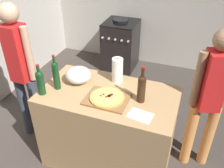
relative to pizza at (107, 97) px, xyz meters
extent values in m
cube|color=#3F3833|center=(-0.21, 1.01, -0.96)|extent=(4.18, 3.78, 0.02)
cube|color=tan|center=(-0.03, 0.10, -0.49)|extent=(1.35, 0.76, 0.92)
cube|color=olive|center=(0.00, 0.00, -0.02)|extent=(0.40, 0.32, 0.02)
cylinder|color=tan|center=(0.00, 0.00, 0.00)|extent=(0.33, 0.33, 0.02)
cylinder|color=#EAC660|center=(0.00, 0.00, 0.01)|extent=(0.29, 0.29, 0.00)
cylinder|color=maroon|center=(0.01, 0.01, 0.01)|extent=(0.03, 0.03, 0.01)
cylinder|color=maroon|center=(0.02, 0.00, 0.01)|extent=(0.03, 0.03, 0.01)
cylinder|color=maroon|center=(-0.04, 0.01, 0.01)|extent=(0.02, 0.02, 0.01)
cylinder|color=maroon|center=(-0.06, -0.01, 0.01)|extent=(0.02, 0.02, 0.01)
cylinder|color=maroon|center=(0.02, 0.02, 0.01)|extent=(0.03, 0.03, 0.01)
cylinder|color=maroon|center=(0.00, -0.01, 0.01)|extent=(0.02, 0.02, 0.01)
cylinder|color=maroon|center=(0.03, 0.04, 0.01)|extent=(0.03, 0.03, 0.01)
cylinder|color=#B2B2B7|center=(-0.40, 0.19, -0.03)|extent=(0.11, 0.11, 0.01)
ellipsoid|color=silver|center=(-0.40, 0.19, 0.05)|extent=(0.27, 0.27, 0.16)
cylinder|color=white|center=(-0.02, 0.35, 0.10)|extent=(0.11, 0.11, 0.26)
cylinder|color=#997551|center=(-0.02, 0.35, 0.10)|extent=(0.03, 0.03, 0.27)
cylinder|color=#143819|center=(-0.54, 0.01, 0.10)|extent=(0.07, 0.07, 0.27)
sphere|color=#143819|center=(-0.54, 0.01, 0.23)|extent=(0.07, 0.07, 0.07)
cylinder|color=#143819|center=(-0.54, 0.01, 0.29)|extent=(0.03, 0.03, 0.07)
cylinder|color=maroon|center=(-0.54, 0.01, 0.33)|extent=(0.03, 0.03, 0.01)
cylinder|color=#143819|center=(-0.64, -0.12, 0.08)|extent=(0.07, 0.07, 0.22)
sphere|color=#143819|center=(-0.64, -0.12, 0.19)|extent=(0.07, 0.07, 0.07)
cylinder|color=#143819|center=(-0.64, -0.12, 0.24)|extent=(0.03, 0.03, 0.07)
cylinder|color=maroon|center=(-0.64, -0.12, 0.28)|extent=(0.03, 0.03, 0.01)
cylinder|color=#331E0F|center=(0.30, 0.10, 0.09)|extent=(0.08, 0.08, 0.23)
sphere|color=#331E0F|center=(0.30, 0.10, 0.20)|extent=(0.08, 0.08, 0.08)
cylinder|color=#331E0F|center=(0.30, 0.10, 0.28)|extent=(0.03, 0.03, 0.10)
cylinder|color=maroon|center=(0.30, 0.10, 0.33)|extent=(0.03, 0.03, 0.01)
cube|color=white|center=(0.35, -0.11, -0.03)|extent=(0.23, 0.18, 0.00)
cube|color=black|center=(-0.61, 2.25, -0.52)|extent=(0.58, 0.59, 0.85)
cube|color=black|center=(-0.61, 2.25, -0.09)|extent=(0.58, 0.59, 0.02)
cylinder|color=silver|center=(-0.84, 1.94, -0.28)|extent=(0.04, 0.02, 0.04)
cylinder|color=silver|center=(-0.73, 1.94, -0.28)|extent=(0.04, 0.02, 0.04)
cylinder|color=silver|center=(-0.61, 1.94, -0.28)|extent=(0.04, 0.02, 0.04)
cylinder|color=silver|center=(-0.50, 1.94, -0.28)|extent=(0.04, 0.02, 0.04)
cylinder|color=silver|center=(-0.38, 1.94, -0.28)|extent=(0.04, 0.02, 0.04)
cylinder|color=black|center=(-0.63, 2.27, -0.06)|extent=(0.27, 0.27, 0.04)
cylinder|color=#383D4C|center=(-1.16, 0.14, -0.53)|extent=(0.11, 0.11, 0.84)
cylinder|color=#383D4C|center=(-0.98, 0.13, -0.53)|extent=(0.11, 0.11, 0.84)
cube|color=red|center=(-1.07, 0.14, 0.21)|extent=(0.20, 0.21, 0.63)
cylinder|color=tan|center=(-1.21, 0.14, 0.23)|extent=(0.08, 0.08, 0.60)
cylinder|color=tan|center=(-0.93, 0.13, 0.23)|extent=(0.08, 0.08, 0.60)
sphere|color=tan|center=(-1.07, 0.14, 0.65)|extent=(0.20, 0.20, 0.20)
cylinder|color=#D88C4C|center=(1.00, 0.42, -0.55)|extent=(0.11, 0.11, 0.80)
cylinder|color=#D88C4C|center=(0.81, 0.36, -0.55)|extent=(0.11, 0.11, 0.80)
cube|color=red|center=(0.91, 0.39, 0.15)|extent=(0.25, 0.25, 0.60)
cylinder|color=#936B4C|center=(0.77, 0.35, 0.16)|extent=(0.08, 0.08, 0.57)
camera|label=1|loc=(0.69, -1.74, 1.38)|focal=39.59mm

